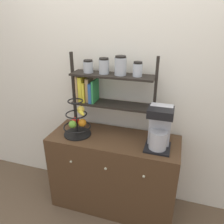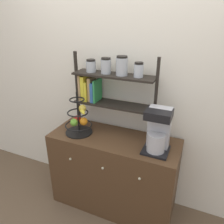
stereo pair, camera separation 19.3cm
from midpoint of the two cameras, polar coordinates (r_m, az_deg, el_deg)
name	(u,v)px [view 1 (the left image)]	position (r m, az deg, el deg)	size (l,w,h in m)	color
ground_plane	(107,220)	(2.40, -4.01, -26.32)	(12.00, 12.00, 0.00)	brown
wall_back	(122,78)	(2.09, 0.07, 8.85)	(7.00, 0.05, 2.60)	silver
sideboard	(114,172)	(2.27, -2.12, -15.53)	(1.21, 0.48, 0.80)	#4C331E
coffee_maker	(159,128)	(1.84, 9.37, -4.30)	(0.21, 0.21, 0.38)	black
fruit_stand	(77,121)	(2.08, -11.65, -2.47)	(0.26, 0.26, 0.41)	black
shelf_hutch	(104,84)	(2.00, -4.92, 7.32)	(0.80, 0.20, 0.74)	black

